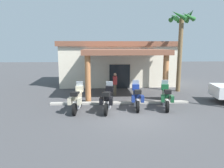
{
  "coord_description": "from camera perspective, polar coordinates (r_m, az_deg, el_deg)",
  "views": [
    {
      "loc": [
        -1.76,
        -10.74,
        3.68
      ],
      "look_at": [
        -0.95,
        3.18,
        1.2
      ],
      "focal_mm": 34.24,
      "sensor_mm": 36.0,
      "label": 1
    }
  ],
  "objects": [
    {
      "name": "motorcycle_green",
      "position": [
        13.06,
        14.21,
        -3.42
      ],
      "size": [
        0.88,
        2.2,
        1.61
      ],
      "rotation": [
        0.0,
        0.0,
        1.38
      ],
      "color": "black",
      "rests_on": "ground_plane"
    },
    {
      "name": "curb_strip",
      "position": [
        13.92,
        2.18,
        -4.99
      ],
      "size": [
        8.95,
        0.36,
        0.12
      ],
      "primitive_type": "cube",
      "color": "#ADA89E",
      "rests_on": "ground_plane"
    },
    {
      "name": "motel_building",
      "position": [
        20.98,
        1.39,
        5.82
      ],
      "size": [
        11.05,
        10.37,
        4.1
      ],
      "rotation": [
        0.0,
        0.0,
        0.02
      ],
      "color": "silver",
      "rests_on": "ground_plane"
    },
    {
      "name": "ground_plane",
      "position": [
        11.49,
        5.71,
        -8.64
      ],
      "size": [
        80.0,
        80.0,
        0.0
      ],
      "primitive_type": "plane",
      "color": "#424244"
    },
    {
      "name": "motorcycle_black",
      "position": [
        12.12,
        -1.16,
        -4.16
      ],
      "size": [
        0.85,
        2.2,
        1.61
      ],
      "rotation": [
        0.0,
        0.0,
        1.4
      ],
      "color": "black",
      "rests_on": "ground_plane"
    },
    {
      "name": "motorcycle_blue",
      "position": [
        12.74,
        6.6,
        -3.51
      ],
      "size": [
        0.73,
        2.21,
        1.61
      ],
      "rotation": [
        0.0,
        0.0,
        1.49
      ],
      "color": "black",
      "rests_on": "ground_plane"
    },
    {
      "name": "pedestrian",
      "position": [
        15.97,
        0.81,
        0.41
      ],
      "size": [
        0.32,
        0.48,
        1.72
      ],
      "rotation": [
        0.0,
        0.0,
        5.82
      ],
      "color": "brown",
      "rests_on": "ground_plane"
    },
    {
      "name": "motorcycle_cream",
      "position": [
        12.3,
        -9.32,
        -4.08
      ],
      "size": [
        0.74,
        2.21,
        1.61
      ],
      "rotation": [
        0.0,
        0.0,
        1.47
      ],
      "color": "black",
      "rests_on": "ground_plane"
    },
    {
      "name": "palm_tree_near_portico",
      "position": [
        18.16,
        17.88,
        12.8
      ],
      "size": [
        2.04,
        2.1,
        6.55
      ],
      "color": "brown",
      "rests_on": "ground_plane"
    }
  ]
}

